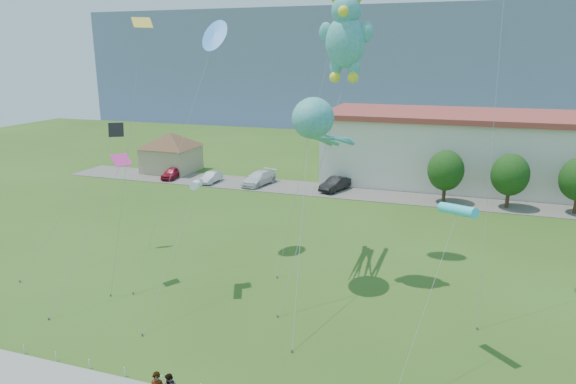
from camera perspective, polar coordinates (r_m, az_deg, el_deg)
The scene contains 19 objects.
ground at distance 26.28m, azimuth -10.27°, elevation -19.17°, with size 160.00×160.00×0.00m, color #305016.
parking_strip at distance 56.85m, azimuth 6.80°, elevation 0.00°, with size 70.00×6.00×0.06m, color #59544C.
hill_ridge at distance 139.28m, azimuth 14.48°, elevation 13.68°, with size 160.00×50.00×25.00m, color slate.
pavilion at distance 67.75m, azimuth -12.89°, elevation 4.75°, with size 9.20×9.20×5.00m.
rope_fence at distance 25.22m, azimuth -11.80°, elevation -20.19°, with size 26.05×0.05×0.50m.
tree_near at distance 54.03m, azimuth 17.12°, elevation 2.30°, with size 3.60×3.60×5.47m.
tree_mid at distance 54.25m, azimuth 23.45°, elevation 1.77°, with size 3.60×3.60×5.47m.
parked_car_red at distance 64.06m, azimuth -12.78°, elevation 2.08°, with size 1.56×3.89×1.33m, color maroon.
parked_car_silver at distance 61.12m, azimuth -8.53°, elevation 1.63°, with size 1.31×3.75×1.24m, color silver.
parked_car_white at distance 59.51m, azimuth -3.26°, elevation 1.55°, with size 2.13×5.25×1.52m, color silver.
parked_car_black at distance 57.04m, azimuth 5.25°, elevation 0.89°, with size 1.56×4.47×1.47m, color black.
octopus_kite at distance 33.02m, azimuth 3.35°, elevation 7.20°, with size 2.75×14.80×12.17m.
teddy_bear_kite at distance 32.73m, azimuth 6.42°, elevation 16.94°, with size 3.76×7.94×18.32m.
small_kite_pink at distance 33.96m, azimuth -18.74°, elevation 1.81°, with size 1.89×6.88×8.64m.
small_kite_white at distance 31.96m, azimuth -10.15°, elevation 0.75°, with size 0.56×7.45×7.40m.
small_kite_cyan at distance 25.60m, azimuth 18.29°, elevation -2.05°, with size 2.40×7.20×7.98m.
small_kite_yellow at distance 32.80m, azimuth -16.36°, elevation 13.77°, with size 2.27×3.87×16.93m.
small_kite_blue at distance 38.21m, azimuth -8.37°, elevation 16.30°, with size 2.61×10.14×16.69m.
small_kite_black at distance 40.56m, azimuth -19.55°, elevation 4.90°, with size 3.09×8.97×9.62m.
Camera 1 is at (11.00, -18.83, 14.66)m, focal length 32.00 mm.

